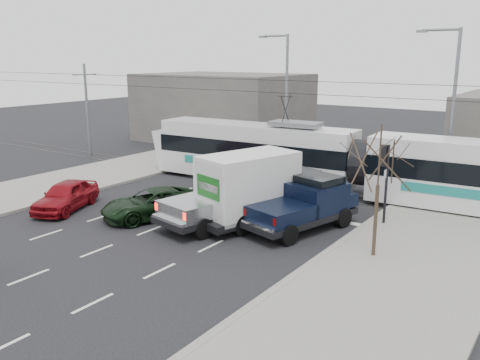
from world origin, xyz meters
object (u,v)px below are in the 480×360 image
Objects in this scene: red_car at (66,196)px; street_lamp_near at (450,102)px; tram at (362,164)px; bare_tree at (379,161)px; box_truck at (258,188)px; traffic_signal at (385,167)px; green_car at (153,204)px; silver_pickup at (230,196)px; street_lamp_far at (284,92)px; navy_pickup at (307,204)px.

street_lamp_near is at bearing 21.77° from red_car.
bare_tree is at bearing -68.63° from tram.
traffic_signal is at bearing 45.49° from box_truck.
green_car is (-6.79, -9.08, -1.20)m from tram.
silver_pickup is 1.40× the size of green_car.
bare_tree reaches higher than box_truck.
traffic_signal reaches higher than red_car.
street_lamp_far is at bearing 119.37° from green_car.
street_lamp_near is 11.13m from navy_pickup.
navy_pickup is 1.35× the size of red_car.
box_truck is at bearing -64.87° from street_lamp_far.
box_truck is (5.75, -12.26, -3.49)m from street_lamp_far.
silver_pickup is at bearing 174.67° from bare_tree.
bare_tree is 17.97m from street_lamp_far.
tram is 11.40m from green_car.
street_lamp_near is 1.83× the size of green_car.
red_car is at bearing -140.48° from box_truck.
navy_pickup is at bearing -93.36° from tram.
street_lamp_far is at bearing 138.28° from traffic_signal.
street_lamp_near reaches higher than box_truck.
street_lamp_near reaches higher than silver_pickup.
green_car is (-4.48, -2.28, -0.94)m from box_truck.
tram is at bearing -134.81° from street_lamp_near.
traffic_signal is at bearing -96.41° from street_lamp_near.
box_truck is 5.12m from green_car.
box_truck is 1.61× the size of red_car.
green_car is (-6.81, -2.72, -0.46)m from navy_pickup.
green_car is (-10.52, -1.04, -3.11)m from bare_tree.
traffic_signal is at bearing -41.72° from street_lamp_far.
silver_pickup is at bearing -70.42° from street_lamp_far.
traffic_signal is 14.47m from street_lamp_far.
tram reaches higher than red_car.
box_truck reaches higher than navy_pickup.
traffic_signal is 15.50m from red_car.
box_truck is at bearing 51.37° from green_car.
tram reaches higher than green_car.
traffic_signal is at bearing -60.74° from tram.
traffic_signal is at bearing 52.61° from green_car.
street_lamp_far is 14.17m from silver_pickup.
street_lamp_far is at bearing 131.12° from bare_tree.
bare_tree is 0.72× the size of box_truck.
traffic_signal reaches higher than silver_pickup.
red_car is at bearing -170.04° from bare_tree.
red_car is at bearing -136.15° from street_lamp_near.
bare_tree reaches higher than silver_pickup.
street_lamp_near reaches higher than traffic_signal.
red_car is (-3.21, -16.13, -4.38)m from street_lamp_far.
bare_tree is 9.06m from tram.
tram is at bearing 114.89° from bare_tree.
street_lamp_near is at bearing 83.59° from traffic_signal.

